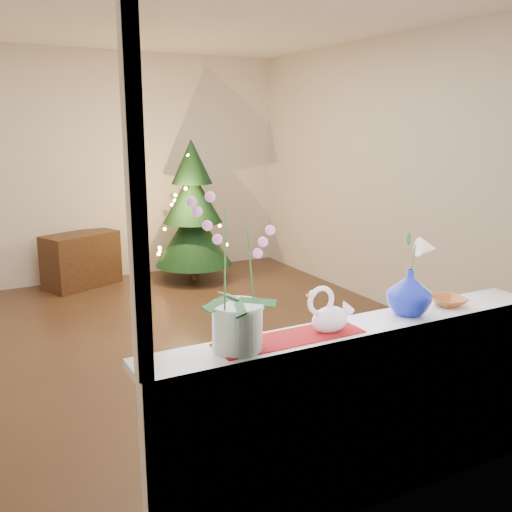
{
  "coord_description": "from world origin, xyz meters",
  "views": [
    {
      "loc": [
        -1.64,
        -4.41,
        1.85
      ],
      "look_at": [
        -0.04,
        -1.4,
        1.06
      ],
      "focal_mm": 40.0,
      "sensor_mm": 36.0,
      "label": 1
    }
  ],
  "objects_px": {
    "orchid_pot": "(237,273)",
    "swan": "(330,310)",
    "paperweight": "(411,310)",
    "xmas_tree": "(193,211)",
    "blue_vase": "(410,289)",
    "side_table": "(81,260)",
    "amber_dish": "(448,302)"
  },
  "relations": [
    {
      "from": "paperweight",
      "to": "side_table",
      "type": "bearing_deg",
      "value": 98.76
    },
    {
      "from": "paperweight",
      "to": "xmas_tree",
      "type": "height_order",
      "value": "xmas_tree"
    },
    {
      "from": "side_table",
      "to": "orchid_pot",
      "type": "bearing_deg",
      "value": -116.72
    },
    {
      "from": "blue_vase",
      "to": "xmas_tree",
      "type": "height_order",
      "value": "xmas_tree"
    },
    {
      "from": "orchid_pot",
      "to": "blue_vase",
      "type": "bearing_deg",
      "value": 0.66
    },
    {
      "from": "swan",
      "to": "paperweight",
      "type": "bearing_deg",
      "value": -8.52
    },
    {
      "from": "blue_vase",
      "to": "amber_dish",
      "type": "distance_m",
      "value": 0.31
    },
    {
      "from": "paperweight",
      "to": "xmas_tree",
      "type": "bearing_deg",
      "value": 82.66
    },
    {
      "from": "amber_dish",
      "to": "side_table",
      "type": "height_order",
      "value": "amber_dish"
    },
    {
      "from": "orchid_pot",
      "to": "paperweight",
      "type": "height_order",
      "value": "orchid_pot"
    },
    {
      "from": "swan",
      "to": "paperweight",
      "type": "height_order",
      "value": "swan"
    },
    {
      "from": "orchid_pot",
      "to": "swan",
      "type": "height_order",
      "value": "orchid_pot"
    },
    {
      "from": "swan",
      "to": "xmas_tree",
      "type": "xyz_separation_m",
      "value": [
        1.03,
        4.27,
        -0.18
      ]
    },
    {
      "from": "orchid_pot",
      "to": "xmas_tree",
      "type": "height_order",
      "value": "xmas_tree"
    },
    {
      "from": "blue_vase",
      "to": "paperweight",
      "type": "bearing_deg",
      "value": -112.28
    },
    {
      "from": "paperweight",
      "to": "xmas_tree",
      "type": "xyz_separation_m",
      "value": [
        0.55,
        4.27,
        -0.11
      ]
    },
    {
      "from": "swan",
      "to": "blue_vase",
      "type": "relative_size",
      "value": 0.93
    },
    {
      "from": "swan",
      "to": "side_table",
      "type": "relative_size",
      "value": 0.3
    },
    {
      "from": "swan",
      "to": "orchid_pot",
      "type": "bearing_deg",
      "value": 171.78
    },
    {
      "from": "paperweight",
      "to": "xmas_tree",
      "type": "relative_size",
      "value": 0.04
    },
    {
      "from": "side_table",
      "to": "swan",
      "type": "bearing_deg",
      "value": -110.89
    },
    {
      "from": "swan",
      "to": "blue_vase",
      "type": "distance_m",
      "value": 0.5
    },
    {
      "from": "paperweight",
      "to": "side_table",
      "type": "xyz_separation_m",
      "value": [
        -0.71,
        4.63,
        -0.64
      ]
    },
    {
      "from": "xmas_tree",
      "to": "side_table",
      "type": "height_order",
      "value": "xmas_tree"
    },
    {
      "from": "side_table",
      "to": "paperweight",
      "type": "bearing_deg",
      "value": -104.98
    },
    {
      "from": "orchid_pot",
      "to": "swan",
      "type": "xyz_separation_m",
      "value": [
        0.47,
        -0.01,
        -0.23
      ]
    },
    {
      "from": "swan",
      "to": "side_table",
      "type": "height_order",
      "value": "swan"
    },
    {
      "from": "blue_vase",
      "to": "xmas_tree",
      "type": "bearing_deg",
      "value": 82.76
    },
    {
      "from": "blue_vase",
      "to": "side_table",
      "type": "height_order",
      "value": "blue_vase"
    },
    {
      "from": "swan",
      "to": "blue_vase",
      "type": "xyz_separation_m",
      "value": [
        0.49,
        0.02,
        0.03
      ]
    },
    {
      "from": "swan",
      "to": "paperweight",
      "type": "distance_m",
      "value": 0.49
    },
    {
      "from": "xmas_tree",
      "to": "paperweight",
      "type": "bearing_deg",
      "value": -97.34
    }
  ]
}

